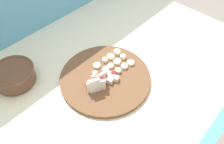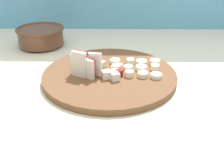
{
  "view_description": "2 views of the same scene",
  "coord_description": "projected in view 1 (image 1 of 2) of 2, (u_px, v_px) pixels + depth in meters",
  "views": [
    {
      "loc": [
        -0.4,
        -0.38,
        1.57
      ],
      "look_at": [
        -0.01,
        -0.02,
        0.95
      ],
      "focal_mm": 34.81,
      "sensor_mm": 36.0,
      "label": 1
    },
    {
      "loc": [
        -0.03,
        -0.62,
        1.24
      ],
      "look_at": [
        -0.03,
        -0.03,
        0.95
      ],
      "focal_mm": 42.64,
      "sensor_mm": 36.0,
      "label": 2
    }
  ],
  "objects": [
    {
      "name": "banana_slice_rows",
      "position": [
        114.0,
        63.0,
        0.85
      ],
      "size": [
        0.14,
        0.12,
        0.02
      ],
      "color": "white",
      "rests_on": "cutting_board"
    },
    {
      "name": "apple_dice_pile",
      "position": [
        105.0,
        76.0,
        0.81
      ],
      "size": [
        0.1,
        0.1,
        0.02
      ],
      "color": "#B22D23",
      "rests_on": "cutting_board"
    },
    {
      "name": "cutting_board",
      "position": [
        105.0,
        78.0,
        0.82
      ],
      "size": [
        0.34,
        0.34,
        0.02
      ],
      "primitive_type": "cylinder",
      "color": "brown",
      "rests_on": "tiled_countertop"
    },
    {
      "name": "tile_backsplash",
      "position": [
        51.0,
        50.0,
        1.18
      ],
      "size": [
        2.4,
        0.04,
        1.5
      ],
      "primitive_type": "cube",
      "color": "#5BA3C1",
      "rests_on": "ground"
    },
    {
      "name": "ceramic_bowl",
      "position": [
        14.0,
        75.0,
        0.8
      ],
      "size": [
        0.16,
        0.16,
        0.06
      ],
      "color": "brown",
      "rests_on": "tiled_countertop"
    },
    {
      "name": "apple_wedge_fan",
      "position": [
        96.0,
        84.0,
        0.76
      ],
      "size": [
        0.08,
        0.05,
        0.06
      ],
      "color": "maroon",
      "rests_on": "cutting_board"
    },
    {
      "name": "tiled_countertop",
      "position": [
        111.0,
        127.0,
        1.2
      ],
      "size": [
        1.22,
        0.86,
        0.93
      ],
      "color": "beige",
      "rests_on": "ground"
    }
  ]
}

